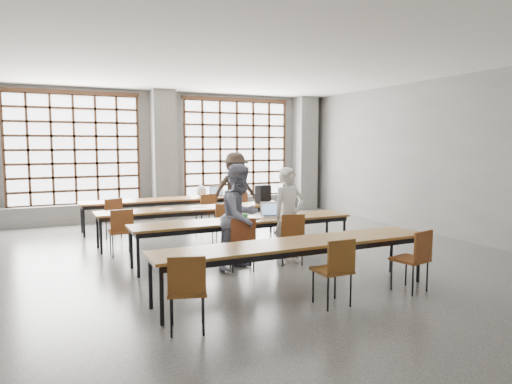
% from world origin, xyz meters
% --- Properties ---
extents(floor, '(11.00, 11.00, 0.00)m').
position_xyz_m(floor, '(0.00, 0.00, 0.00)').
color(floor, '#474745').
rests_on(floor, ground).
extents(ceiling, '(11.00, 11.00, 0.00)m').
position_xyz_m(ceiling, '(0.00, 0.00, 3.50)').
color(ceiling, silver).
rests_on(ceiling, floor).
extents(wall_back, '(10.00, 0.00, 10.00)m').
position_xyz_m(wall_back, '(0.00, 5.50, 1.75)').
color(wall_back, '#5C5C59').
rests_on(wall_back, floor).
extents(wall_right, '(0.00, 11.00, 11.00)m').
position_xyz_m(wall_right, '(5.00, 0.00, 1.75)').
color(wall_right, '#5C5C59').
rests_on(wall_right, floor).
extents(column_mid, '(0.60, 0.55, 3.50)m').
position_xyz_m(column_mid, '(0.00, 5.22, 1.75)').
color(column_mid, '#565653').
rests_on(column_mid, floor).
extents(column_right, '(0.60, 0.55, 3.50)m').
position_xyz_m(column_right, '(4.50, 5.22, 1.75)').
color(column_right, '#565653').
rests_on(column_right, floor).
extents(window_left, '(3.32, 0.12, 3.00)m').
position_xyz_m(window_left, '(-2.25, 5.42, 1.90)').
color(window_left, white).
rests_on(window_left, wall_back).
extents(window_right, '(3.32, 0.12, 3.00)m').
position_xyz_m(window_right, '(2.25, 5.42, 1.90)').
color(window_right, white).
rests_on(window_right, wall_back).
extents(sill_ledge, '(9.80, 0.35, 0.50)m').
position_xyz_m(sill_ledge, '(0.00, 5.30, 0.25)').
color(sill_ledge, '#565653').
rests_on(sill_ledge, floor).
extents(desk_row_a, '(4.00, 0.70, 0.73)m').
position_xyz_m(desk_row_a, '(-0.33, 3.70, 0.66)').
color(desk_row_a, brown).
rests_on(desk_row_a, floor).
extents(desk_row_b, '(4.00, 0.70, 0.73)m').
position_xyz_m(desk_row_b, '(-0.17, 1.91, 0.66)').
color(desk_row_b, brown).
rests_on(desk_row_b, floor).
extents(desk_row_c, '(4.00, 0.70, 0.73)m').
position_xyz_m(desk_row_c, '(0.17, 0.10, 0.66)').
color(desk_row_c, brown).
rests_on(desk_row_c, floor).
extents(desk_row_d, '(4.00, 0.70, 0.73)m').
position_xyz_m(desk_row_d, '(0.05, -1.90, 0.66)').
color(desk_row_d, brown).
rests_on(desk_row_d, floor).
extents(chair_back_left, '(0.53, 0.53, 0.88)m').
position_xyz_m(chair_back_left, '(-1.70, 3.07, 0.54)').
color(chair_back_left, brown).
rests_on(chair_back_left, floor).
extents(chair_back_mid, '(0.45, 0.45, 0.88)m').
position_xyz_m(chair_back_mid, '(0.48, 3.07, 0.54)').
color(chair_back_mid, brown).
rests_on(chair_back_mid, floor).
extents(chair_back_right, '(0.49, 0.50, 0.88)m').
position_xyz_m(chair_back_right, '(1.29, 3.07, 0.54)').
color(chair_back_right, brown).
rests_on(chair_back_right, floor).
extents(chair_mid_left, '(0.43, 0.43, 0.88)m').
position_xyz_m(chair_mid_left, '(-1.77, 1.28, 0.54)').
color(chair_mid_left, brown).
rests_on(chair_mid_left, floor).
extents(chair_mid_centre, '(0.46, 0.47, 0.88)m').
position_xyz_m(chair_mid_centre, '(0.22, 1.28, 0.54)').
color(chair_mid_centre, brown).
rests_on(chair_mid_centre, floor).
extents(chair_mid_right, '(0.51, 0.51, 0.88)m').
position_xyz_m(chair_mid_right, '(1.61, 1.28, 0.54)').
color(chair_mid_right, brown).
rests_on(chair_mid_right, floor).
extents(chair_front_left, '(0.52, 0.52, 0.88)m').
position_xyz_m(chair_front_left, '(-0.15, -0.53, 0.54)').
color(chair_front_left, brown).
rests_on(chair_front_left, floor).
extents(chair_front_right, '(0.52, 0.52, 0.88)m').
position_xyz_m(chair_front_right, '(0.75, -0.53, 0.54)').
color(chair_front_right, brown).
rests_on(chair_front_right, floor).
extents(chair_near_left, '(0.52, 0.52, 0.88)m').
position_xyz_m(chair_near_left, '(-1.67, -2.52, 0.54)').
color(chair_near_left, brown).
rests_on(chair_near_left, floor).
extents(chair_near_mid, '(0.42, 0.43, 0.88)m').
position_xyz_m(chair_near_mid, '(0.25, -2.53, 0.54)').
color(chair_near_mid, brown).
rests_on(chair_near_mid, floor).
extents(chair_near_right, '(0.50, 0.50, 0.88)m').
position_xyz_m(chair_near_right, '(1.57, -2.53, 0.54)').
color(chair_near_right, maroon).
rests_on(chair_near_right, floor).
extents(student_male, '(0.64, 0.45, 1.65)m').
position_xyz_m(student_male, '(0.77, -0.40, 0.83)').
color(student_male, white).
rests_on(student_male, floor).
extents(student_female, '(1.06, 0.99, 1.73)m').
position_xyz_m(student_female, '(-0.13, -0.40, 0.87)').
color(student_female, '#1A1F4F').
rests_on(student_female, floor).
extents(student_back, '(1.23, 0.76, 1.85)m').
position_xyz_m(student_back, '(1.27, 3.20, 0.92)').
color(student_back, black).
rests_on(student_back, floor).
extents(laptop_front, '(0.43, 0.39, 0.26)m').
position_xyz_m(laptop_front, '(0.74, 0.21, 0.79)').
color(laptop_front, '#AEADB2').
rests_on(laptop_front, desk_row_c).
extents(laptop_back, '(0.37, 0.32, 0.26)m').
position_xyz_m(laptop_back, '(1.03, 3.80, 0.79)').
color(laptop_back, '#B9BABF').
rests_on(laptop_back, desk_row_a).
extents(mouse, '(0.12, 0.10, 0.04)m').
position_xyz_m(mouse, '(1.12, 0.08, 0.75)').
color(mouse, white).
rests_on(mouse, desk_row_c).
extents(green_box, '(0.27, 0.18, 0.09)m').
position_xyz_m(green_box, '(0.12, 0.18, 0.78)').
color(green_box, green).
rests_on(green_box, desk_row_c).
extents(phone, '(0.14, 0.10, 0.01)m').
position_xyz_m(phone, '(0.35, 0.00, 0.74)').
color(phone, black).
rests_on(phone, desk_row_c).
extents(paper_sheet_a, '(0.36, 0.33, 0.00)m').
position_xyz_m(paper_sheet_a, '(-0.77, 1.96, 0.73)').
color(paper_sheet_a, white).
rests_on(paper_sheet_a, desk_row_b).
extents(paper_sheet_c, '(0.34, 0.28, 0.00)m').
position_xyz_m(paper_sheet_c, '(-0.07, 1.91, 0.73)').
color(paper_sheet_c, silver).
rests_on(paper_sheet_c, desk_row_b).
extents(backpack, '(0.36, 0.28, 0.40)m').
position_xyz_m(backpack, '(1.43, 1.96, 0.93)').
color(backpack, black).
rests_on(backpack, desk_row_b).
extents(plastic_bag, '(0.27, 0.22, 0.29)m').
position_xyz_m(plastic_bag, '(0.57, 3.75, 0.87)').
color(plastic_bag, white).
rests_on(plastic_bag, desk_row_a).
extents(red_pouch, '(0.21, 0.11, 0.06)m').
position_xyz_m(red_pouch, '(-1.65, -2.45, 0.50)').
color(red_pouch, maroon).
rests_on(red_pouch, chair_near_left).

